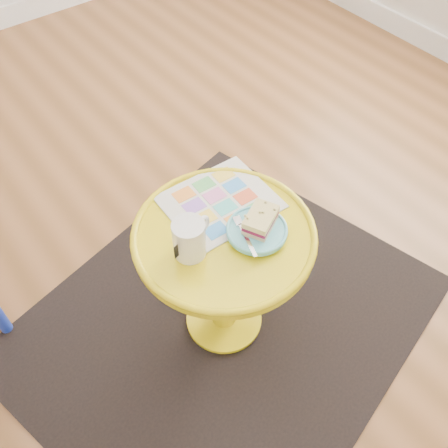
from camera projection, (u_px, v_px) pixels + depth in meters
floor at (156, 262)px, 1.86m from camera, size 4.00×4.00×0.00m
rug at (224, 320)px, 1.70m from camera, size 1.52×1.37×0.01m
side_table at (224, 262)px, 1.44m from camera, size 0.50×0.50×0.47m
newspaper at (220, 202)px, 1.41m from camera, size 0.31×0.27×0.01m
mug at (190, 238)px, 1.26m from camera, size 0.12×0.08×0.11m
plate at (257, 231)px, 1.33m from camera, size 0.16×0.16×0.02m
cake_slice at (261, 220)px, 1.31m from camera, size 0.12×0.10×0.04m
fork at (245, 234)px, 1.31m from camera, size 0.06×0.14×0.00m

